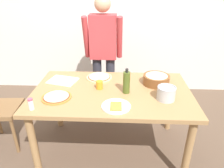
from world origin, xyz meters
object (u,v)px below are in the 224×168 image
(steel_pot, at_px, (166,93))
(cup_orange, at_px, (99,85))
(plate_with_slice, at_px, (116,106))
(person_cook, at_px, (103,51))
(salt_shaker, at_px, (31,104))
(popcorn_bowl, at_px, (156,79))
(olive_oil_bottle, at_px, (126,82))
(dining_table, at_px, (112,98))
(pizza_raw_on_board, at_px, (99,77))
(cutting_board_white, at_px, (63,81))
(pizza_cooked_on_tray, at_px, (56,97))

(steel_pot, relative_size, cup_orange, 2.04)
(steel_pot, bearing_deg, plate_with_slice, -161.02)
(person_cook, height_order, salt_shaker, person_cook)
(popcorn_bowl, relative_size, olive_oil_bottle, 1.09)
(dining_table, distance_m, pizza_raw_on_board, 0.36)
(cup_orange, height_order, cutting_board_white, cup_orange)
(pizza_raw_on_board, height_order, cutting_board_white, pizza_raw_on_board)
(person_cook, distance_m, steel_pot, 1.13)
(plate_with_slice, xyz_separation_m, cup_orange, (-0.18, 0.34, 0.03))
(pizza_cooked_on_tray, height_order, cutting_board_white, pizza_cooked_on_tray)
(olive_oil_bottle, xyz_separation_m, steel_pot, (0.37, -0.11, -0.05))
(pizza_cooked_on_tray, distance_m, olive_oil_bottle, 0.69)
(plate_with_slice, relative_size, steel_pot, 1.50)
(pizza_raw_on_board, height_order, pizza_cooked_on_tray, same)
(cup_orange, distance_m, cutting_board_white, 0.46)
(pizza_raw_on_board, xyz_separation_m, pizza_cooked_on_tray, (-0.36, -0.47, 0.00))
(salt_shaker, bearing_deg, olive_oil_bottle, 22.64)
(pizza_raw_on_board, relative_size, cup_orange, 3.42)
(dining_table, height_order, popcorn_bowl, popcorn_bowl)
(plate_with_slice, distance_m, popcorn_bowl, 0.64)
(pizza_raw_on_board, height_order, olive_oil_bottle, olive_oil_bottle)
(dining_table, xyz_separation_m, popcorn_bowl, (0.47, 0.18, 0.15))
(salt_shaker, bearing_deg, plate_with_slice, 5.53)
(popcorn_bowl, bearing_deg, pizza_cooked_on_tray, -160.63)
(person_cook, bearing_deg, salt_shaker, -115.10)
(pizza_cooked_on_tray, distance_m, steel_pot, 1.04)
(dining_table, xyz_separation_m, cup_orange, (-0.13, 0.04, 0.13))
(person_cook, bearing_deg, cup_orange, -88.61)
(pizza_cooked_on_tray, distance_m, plate_with_slice, 0.59)
(pizza_cooked_on_tray, bearing_deg, cup_orange, 27.96)
(pizza_cooked_on_tray, relative_size, cup_orange, 3.35)
(olive_oil_bottle, height_order, cup_orange, olive_oil_bottle)
(dining_table, height_order, salt_shaker, salt_shaker)
(pizza_raw_on_board, distance_m, salt_shaker, 0.86)
(popcorn_bowl, height_order, cutting_board_white, popcorn_bowl)
(pizza_raw_on_board, distance_m, popcorn_bowl, 0.64)
(pizza_cooked_on_tray, distance_m, cup_orange, 0.44)
(dining_table, distance_m, plate_with_slice, 0.33)
(person_cook, height_order, popcorn_bowl, person_cook)
(pizza_raw_on_board, bearing_deg, olive_oil_bottle, -47.90)
(olive_oil_bottle, relative_size, salt_shaker, 2.42)
(cup_orange, bearing_deg, popcorn_bowl, 13.20)
(person_cook, relative_size, pizza_raw_on_board, 5.57)
(pizza_cooked_on_tray, height_order, popcorn_bowl, popcorn_bowl)
(dining_table, height_order, cup_orange, cup_orange)
(pizza_cooked_on_tray, bearing_deg, dining_table, 18.11)
(person_cook, height_order, plate_with_slice, person_cook)
(dining_table, distance_m, olive_oil_bottle, 0.25)
(person_cook, bearing_deg, pizza_raw_on_board, -91.57)
(olive_oil_bottle, bearing_deg, pizza_raw_on_board, 132.10)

